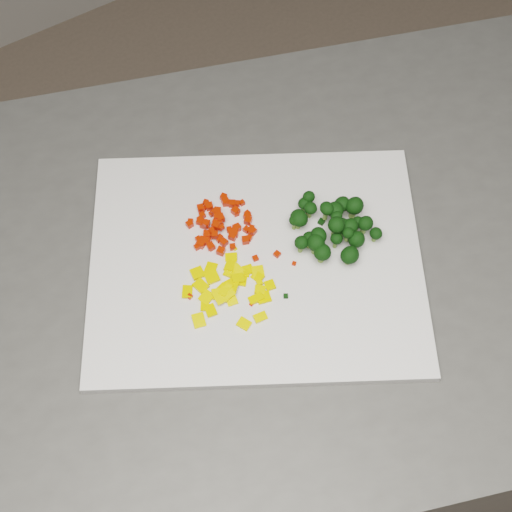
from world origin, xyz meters
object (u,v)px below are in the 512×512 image
pepper_pile (231,292)px  broccoli_pile (333,225)px  cutting_board (256,262)px  carrot_pile (218,221)px  counter_block (267,374)px

pepper_pile → broccoli_pile: 0.15m
cutting_board → carrot_pile: size_ratio=4.50×
carrot_pile → cutting_board: bearing=-77.0°
counter_block → cutting_board: bearing=169.0°
counter_block → broccoli_pile: broccoli_pile is taller
counter_block → broccoli_pile: size_ratio=8.60×
counter_block → carrot_pile: 0.48m
carrot_pile → counter_block: bearing=-62.2°
counter_block → broccoli_pile: bearing=-10.8°
broccoli_pile → pepper_pile: bearing=-178.0°
carrot_pile → broccoli_pile: size_ratio=0.83×
counter_block → pepper_pile: pepper_pile is taller
carrot_pile → broccoli_pile: broccoli_pile is taller
counter_block → cutting_board: 0.46m
cutting_board → broccoli_pile: size_ratio=3.75×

